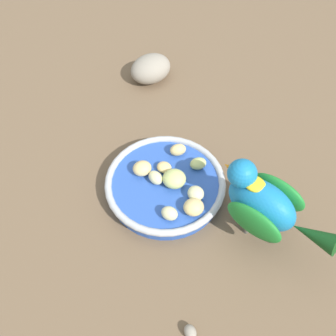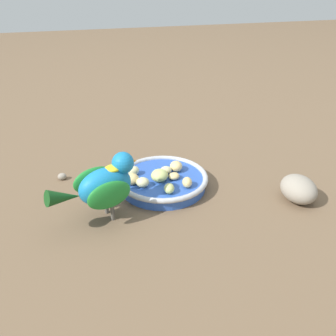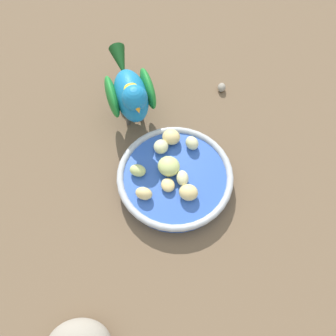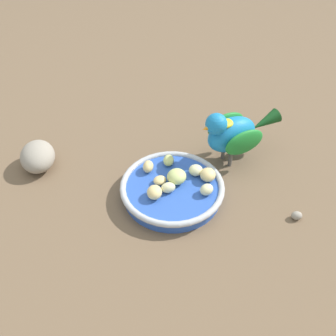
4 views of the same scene
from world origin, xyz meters
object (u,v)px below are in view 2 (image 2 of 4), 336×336
apple_piece_8 (166,171)px  rock_large (299,189)px  apple_piece_1 (176,166)px  pebble_0 (62,176)px  apple_piece_3 (174,176)px  parrot (103,185)px  apple_piece_0 (159,175)px  apple_piece_5 (187,182)px  apple_piece_4 (133,171)px  apple_piece_2 (167,189)px  apple_piece_7 (132,179)px  feeding_bowl (161,181)px  apple_piece_6 (143,182)px

apple_piece_8 → rock_large: 0.29m
apple_piece_1 → pebble_0: apple_piece_1 is taller
apple_piece_3 → apple_piece_8: bearing=119.6°
parrot → pebble_0: parrot is taller
apple_piece_0 → apple_piece_5: size_ratio=1.36×
apple_piece_1 → apple_piece_3: 0.04m
apple_piece_4 → parrot: size_ratio=0.15×
apple_piece_2 → rock_large: 0.28m
parrot → pebble_0: bearing=95.6°
apple_piece_3 → apple_piece_7: size_ratio=0.79×
apple_piece_7 → apple_piece_8: apple_piece_7 is taller
feeding_bowl → apple_piece_3: 0.03m
apple_piece_8 → rock_large: bearing=-26.2°
apple_piece_1 → apple_piece_6: size_ratio=1.14×
apple_piece_4 → rock_large: 0.36m
parrot → apple_piece_8: bearing=14.5°
apple_piece_2 → parrot: (-0.13, -0.03, 0.04)m
apple_piece_0 → apple_piece_7: 0.06m
apple_piece_3 → apple_piece_6: size_ratio=0.92×
apple_piece_2 → apple_piece_6: (-0.05, 0.04, 0.00)m
apple_piece_2 → apple_piece_6: apple_piece_6 is taller
apple_piece_1 → apple_piece_2: (-0.04, -0.09, -0.00)m
apple_piece_0 → apple_piece_4: apple_piece_0 is taller
apple_piece_1 → apple_piece_7: size_ratio=0.98×
apple_piece_0 → rock_large: bearing=-20.3°
parrot → rock_large: size_ratio=2.08×
apple_piece_8 → rock_large: rock_large is taller
feeding_bowl → rock_large: bearing=-22.8°
apple_piece_5 → apple_piece_6: 0.10m
rock_large → feeding_bowl: bearing=157.2°
apple_piece_2 → apple_piece_7: (-0.07, 0.05, 0.00)m
apple_piece_3 → parrot: bearing=-153.7°
apple_piece_8 → apple_piece_1: bearing=22.6°
apple_piece_6 → pebble_0: (-0.17, 0.11, -0.03)m
apple_piece_0 → parrot: parrot is taller
apple_piece_8 → pebble_0: bearing=162.7°
apple_piece_5 → apple_piece_0: bearing=144.3°
parrot → apple_piece_6: bearing=14.9°
apple_piece_5 → apple_piece_7: (-0.11, 0.04, 0.00)m
apple_piece_4 → apple_piece_7: (-0.01, -0.04, 0.00)m
apple_piece_6 → feeding_bowl: bearing=31.1°
apple_piece_7 → parrot: parrot is taller
apple_piece_8 → pebble_0: 0.25m
apple_piece_0 → pebble_0: apple_piece_0 is taller
feeding_bowl → apple_piece_4: size_ratio=7.50×
apple_piece_2 → apple_piece_3: bearing=63.1°
apple_piece_6 → apple_piece_2: bearing=-38.0°
apple_piece_5 → apple_piece_8: apple_piece_5 is taller
parrot → apple_piece_7: bearing=29.7°
apple_piece_0 → apple_piece_2: size_ratio=1.37×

